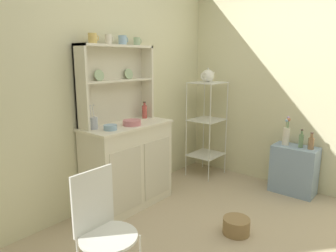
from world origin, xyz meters
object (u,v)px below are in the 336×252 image
at_px(cup_gold_0, 93,38).
at_px(porcelain_teapot, 208,76).
at_px(wire_chair, 102,224).
at_px(utensil_jar, 93,123).
at_px(bakers_rack, 207,119).
at_px(hutch_cabinet, 128,164).
at_px(oil_bottle, 301,140).
at_px(vinegar_bottle, 311,143).
at_px(hutch_shelf_unit, 114,79).
at_px(flower_vase, 286,135).
at_px(jam_bottle, 145,111).
at_px(bowl_mixing_large, 110,127).
at_px(floor_basket, 236,226).
at_px(side_shelf_blue, 294,170).

relative_size(cup_gold_0, porcelain_teapot, 0.38).
distance_m(wire_chair, utensil_jar, 1.19).
relative_size(bakers_rack, cup_gold_0, 13.22).
bearing_deg(utensil_jar, porcelain_teapot, -7.78).
relative_size(hutch_cabinet, wire_chair, 1.11).
bearing_deg(oil_bottle, vinegar_bottle, -90.00).
relative_size(porcelain_teapot, oil_bottle, 1.19).
relative_size(hutch_shelf_unit, utensil_jar, 3.76).
distance_m(cup_gold_0, flower_vase, 2.33).
xyz_separation_m(hutch_shelf_unit, jam_bottle, (0.35, -0.08, -0.37)).
height_order(cup_gold_0, bowl_mixing_large, cup_gold_0).
bearing_deg(wire_chair, hutch_shelf_unit, 57.06).
xyz_separation_m(hutch_shelf_unit, vinegar_bottle, (1.41, -1.55, -0.70)).
distance_m(bakers_rack, bowl_mixing_large, 1.55).
xyz_separation_m(hutch_shelf_unit, flower_vase, (1.41, -1.28, -0.65)).
bearing_deg(floor_basket, hutch_shelf_unit, 99.44).
bearing_deg(hutch_shelf_unit, flower_vase, -42.17).
bearing_deg(side_shelf_blue, wire_chair, 170.55).
height_order(bakers_rack, bowl_mixing_large, bakers_rack).
bearing_deg(oil_bottle, hutch_shelf_unit, 134.32).
bearing_deg(vinegar_bottle, jam_bottle, 125.84).
height_order(bakers_rack, oil_bottle, bakers_rack).
bearing_deg(bakers_rack, hutch_cabinet, 173.57).
bearing_deg(vinegar_bottle, porcelain_teapot, 96.95).
height_order(hutch_cabinet, utensil_jar, utensil_jar).
relative_size(hutch_cabinet, porcelain_teapot, 3.83).
height_order(hutch_shelf_unit, oil_bottle, hutch_shelf_unit).
relative_size(hutch_shelf_unit, bakers_rack, 0.72).
height_order(bakers_rack, jam_bottle, bakers_rack).
distance_m(bakers_rack, porcelain_teapot, 0.55).
xyz_separation_m(wire_chair, utensil_jar, (0.65, 0.91, 0.41)).
height_order(side_shelf_blue, porcelain_teapot, porcelain_teapot).
height_order(side_shelf_blue, bowl_mixing_large, bowl_mixing_large).
height_order(bakers_rack, flower_vase, bakers_rack).
height_order(bakers_rack, porcelain_teapot, porcelain_teapot).
bearing_deg(flower_vase, wire_chair, 173.33).
distance_m(floor_basket, porcelain_teapot, 1.90).
bearing_deg(porcelain_teapot, oil_bottle, -82.41).
xyz_separation_m(side_shelf_blue, floor_basket, (-1.20, 0.09, -0.20)).
xyz_separation_m(side_shelf_blue, cup_gold_0, (-1.69, 1.36, 1.42)).
bearing_deg(cup_gold_0, hutch_cabinet, -23.98).
xyz_separation_m(hutch_cabinet, vinegar_bottle, (1.41, -1.39, 0.17)).
distance_m(hutch_cabinet, floor_basket, 1.22).
distance_m(floor_basket, oil_bottle, 1.33).
height_order(cup_gold_0, jam_bottle, cup_gold_0).
bearing_deg(oil_bottle, jam_bottle, 127.88).
xyz_separation_m(bakers_rack, cup_gold_0, (-1.54, 0.26, 0.94)).
bearing_deg(bowl_mixing_large, utensil_jar, 116.05).
height_order(wire_chair, porcelain_teapot, porcelain_teapot).
bearing_deg(side_shelf_blue, jam_bottle, 128.87).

